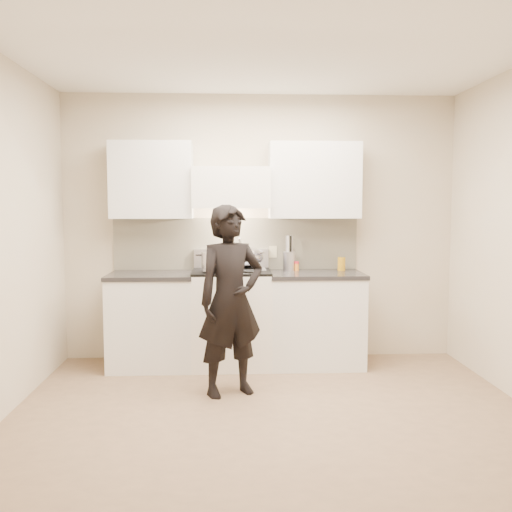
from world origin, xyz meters
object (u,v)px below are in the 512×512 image
(counter_right, at_px, (315,318))
(wok, at_px, (245,257))
(utensil_crock, at_px, (289,260))
(stove, at_px, (232,318))
(person, at_px, (231,300))

(counter_right, xyz_separation_m, wok, (-0.69, 0.14, 0.60))
(counter_right, bearing_deg, utensil_crock, 140.02)
(stove, relative_size, counter_right, 1.04)
(wok, bearing_deg, person, -98.23)
(utensil_crock, bearing_deg, person, -119.31)
(wok, distance_m, utensil_crock, 0.46)
(wok, bearing_deg, counter_right, -11.75)
(stove, height_order, person, person)
(counter_right, bearing_deg, stove, -180.00)
(stove, xyz_separation_m, utensil_crock, (0.59, 0.20, 0.55))
(stove, height_order, counter_right, stove)
(stove, bearing_deg, counter_right, 0.00)
(stove, bearing_deg, wok, 46.81)
(utensil_crock, bearing_deg, counter_right, -39.98)
(wok, relative_size, person, 0.31)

